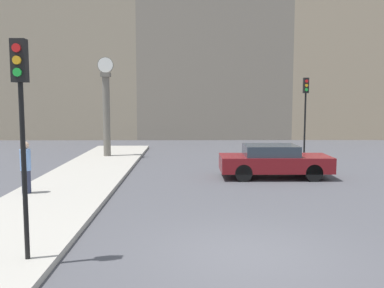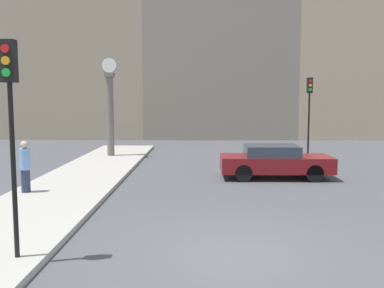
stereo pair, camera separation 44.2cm
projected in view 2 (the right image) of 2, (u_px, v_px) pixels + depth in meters
The scene contains 8 objects.
ground_plane at pixel (235, 255), 8.52m from camera, with size 120.00×120.00×0.00m, color #47474C.
sidewalk_corner at pixel (86, 176), 16.82m from camera, with size 3.18×20.52×0.14m, color #A39E93.
building_row at pixel (205, 33), 33.54m from camera, with size 32.96×5.00×18.51m.
sedan_car at pixel (275, 161), 16.65m from camera, with size 4.26×1.76×1.30m.
traffic_light_near at pixel (10, 104), 7.71m from camera, with size 0.26×0.24×4.01m.
traffic_light_far at pixel (309, 102), 21.05m from camera, with size 0.26×0.24×4.12m.
street_clock at pixel (110, 109), 22.03m from camera, with size 0.82×0.47×5.06m.
pedestrian_blue_stripe at pixel (25, 166), 13.49m from camera, with size 0.32×0.32×1.63m.
Camera 2 is at (-0.72, -8.25, 3.11)m, focal length 40.00 mm.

